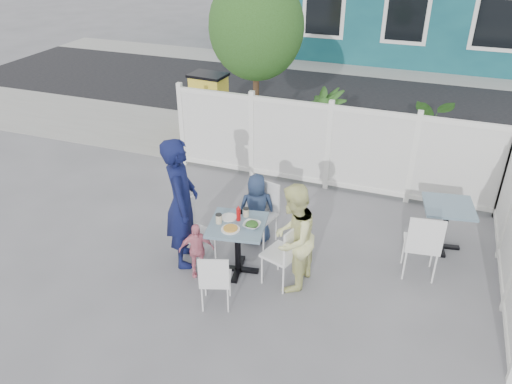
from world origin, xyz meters
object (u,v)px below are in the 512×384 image
(main_table, at_px, (238,235))
(utility_cabinet, at_px, (209,106))
(chair_left, at_px, (192,228))
(man, at_px, (181,203))
(chair_near, at_px, (215,278))
(spare_table, at_px, (447,215))
(chair_back, at_px, (263,208))
(boy, at_px, (257,209))
(chair_right, at_px, (286,250))
(toddler, at_px, (196,250))
(woman, at_px, (293,238))

(main_table, bearing_deg, utility_cabinet, 119.14)
(chair_left, relative_size, man, 0.49)
(chair_near, height_order, man, man)
(spare_table, xyz_separation_m, chair_back, (-2.62, -0.73, -0.01))
(boy, bearing_deg, chair_near, 68.62)
(spare_table, xyz_separation_m, chair_right, (-1.96, -1.64, -0.01))
(chair_left, xyz_separation_m, toddler, (0.21, -0.29, -0.13))
(chair_left, relative_size, chair_near, 1.13)
(chair_left, height_order, chair_back, chair_back)
(boy, bearing_deg, chair_right, 107.73)
(chair_right, bearing_deg, chair_back, 54.01)
(utility_cabinet, bearing_deg, chair_left, -63.59)
(main_table, distance_m, chair_back, 0.86)
(utility_cabinet, height_order, chair_back, utility_cabinet)
(utility_cabinet, distance_m, main_table, 5.07)
(chair_back, relative_size, toddler, 1.17)
(spare_table, bearing_deg, chair_left, -155.22)
(chair_near, bearing_deg, boy, 72.78)
(chair_back, height_order, boy, boy)
(chair_near, bearing_deg, spare_table, 23.43)
(man, relative_size, boy, 1.72)
(chair_left, xyz_separation_m, man, (-0.11, -0.05, 0.41))
(utility_cabinet, distance_m, chair_back, 4.37)
(spare_table, bearing_deg, chair_back, -164.52)
(chair_right, xyz_separation_m, toddler, (-1.22, -0.22, -0.15))
(chair_right, height_order, toddler, chair_right)
(chair_right, bearing_deg, toddler, 118.38)
(utility_cabinet, distance_m, chair_left, 4.74)
(chair_left, bearing_deg, main_table, 100.10)
(chair_right, bearing_deg, chair_near, 155.50)
(woman, bearing_deg, boy, -130.61)
(utility_cabinet, xyz_separation_m, spare_table, (5.15, -2.84, -0.10))
(main_table, distance_m, spare_table, 3.11)
(main_table, distance_m, toddler, 0.60)
(main_table, distance_m, chair_right, 0.72)
(chair_left, xyz_separation_m, chair_back, (0.77, 0.84, 0.01))
(spare_table, bearing_deg, toddler, -149.79)
(woman, distance_m, boy, 1.18)
(chair_left, distance_m, toddler, 0.38)
(chair_back, height_order, man, man)
(chair_back, relative_size, boy, 0.86)
(chair_near, distance_m, woman, 1.13)
(chair_back, height_order, toddler, chair_back)
(main_table, height_order, chair_left, chair_left)
(chair_back, bearing_deg, utility_cabinet, -40.82)
(chair_right, relative_size, man, 0.50)
(chair_left, relative_size, chair_back, 0.98)
(man, distance_m, toddler, 0.67)
(main_table, bearing_deg, woman, -2.27)
(chair_near, height_order, woman, woman)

